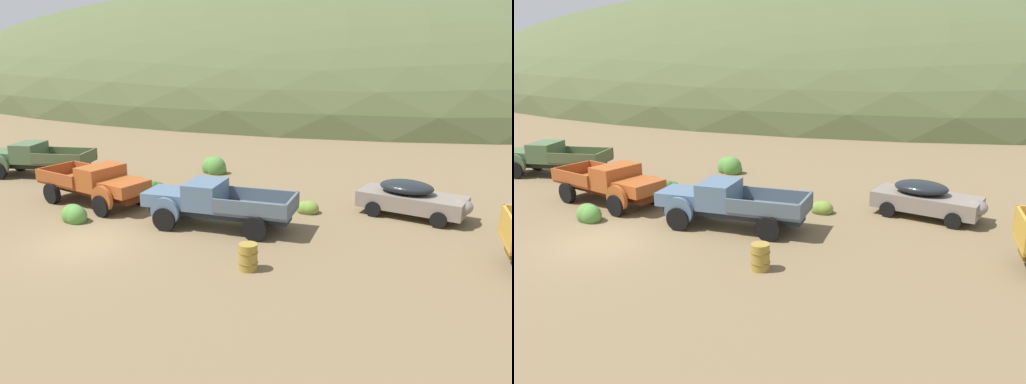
% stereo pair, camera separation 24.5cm
% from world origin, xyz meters
% --- Properties ---
extents(ground_plane, '(300.00, 300.00, 0.00)m').
position_xyz_m(ground_plane, '(0.00, 0.00, 0.00)').
color(ground_plane, brown).
extents(hill_far_left, '(113.65, 68.50, 29.03)m').
position_xyz_m(hill_far_left, '(-21.21, 56.75, 0.00)').
color(hill_far_left, '#4C5633').
rests_on(hill_far_left, ground).
extents(truck_weathered_green, '(6.29, 3.84, 1.89)m').
position_xyz_m(truck_weathered_green, '(-10.49, 6.45, 0.99)').
color(truck_weathered_green, '#232B1B').
rests_on(truck_weathered_green, ground).
extents(truck_oxide_orange, '(5.93, 3.00, 1.89)m').
position_xyz_m(truck_oxide_orange, '(-2.98, 3.99, 0.99)').
color(truck_oxide_orange, '#51220D').
rests_on(truck_oxide_orange, ground).
extents(truck_chalk_blue, '(6.43, 3.11, 1.89)m').
position_xyz_m(truck_chalk_blue, '(2.95, 3.83, 0.99)').
color(truck_chalk_blue, '#262D39').
rests_on(truck_chalk_blue, ground).
extents(car_primer_gray, '(4.85, 2.30, 1.57)m').
position_xyz_m(car_primer_gray, '(10.19, 8.98, 0.82)').
color(car_primer_gray, slate).
rests_on(car_primer_gray, ground).
extents(oil_drum_foreground, '(0.67, 0.67, 0.91)m').
position_xyz_m(oil_drum_foreground, '(6.47, 0.79, 0.46)').
color(oil_drum_foreground, olive).
rests_on(oil_drum_foreground, ground).
extents(bush_back_edge, '(0.99, 0.81, 0.70)m').
position_xyz_m(bush_back_edge, '(5.89, 7.38, 0.19)').
color(bush_back_edge, olive).
rests_on(bush_back_edge, ground).
extents(bush_near_barrel, '(0.77, 0.88, 0.71)m').
position_xyz_m(bush_near_barrel, '(-2.36, 7.12, 0.18)').
color(bush_near_barrel, '#3D702D').
rests_on(bush_near_barrel, ground).
extents(bush_lone_scrub, '(1.19, 0.92, 0.95)m').
position_xyz_m(bush_lone_scrub, '(-2.35, 1.72, 0.26)').
color(bush_lone_scrub, '#4C8438').
rests_on(bush_lone_scrub, ground).
extents(bush_between_trucks, '(1.58, 1.22, 1.27)m').
position_xyz_m(bush_between_trucks, '(-1.70, 11.81, 0.32)').
color(bush_between_trucks, '#4C8438').
rests_on(bush_between_trucks, ground).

